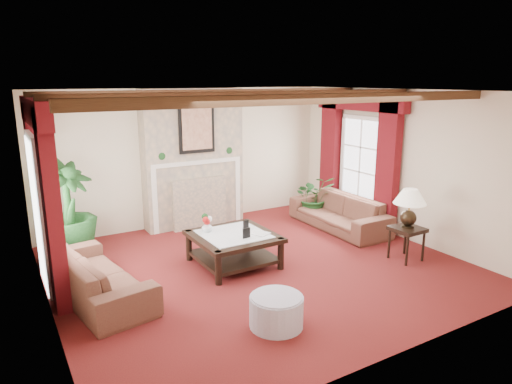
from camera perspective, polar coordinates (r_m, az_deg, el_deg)
floor at (r=7.25m, az=0.45°, el=-9.35°), size 6.00×6.00×0.00m
ceiling at (r=6.66m, az=0.50°, el=12.51°), size 6.00×6.00×0.00m
back_wall at (r=9.25m, az=-8.35°, el=4.35°), size 6.00×0.02×2.70m
left_wall at (r=5.92m, az=-25.29°, el=-2.26°), size 0.02×5.50×2.70m
right_wall at (r=8.73m, az=17.64°, el=3.27°), size 0.02×5.50×2.70m
ceiling_beams at (r=6.66m, az=0.50°, el=11.99°), size 6.00×3.00×0.12m
fireplace at (r=8.94m, az=-8.16°, el=12.73°), size 2.00×0.52×2.70m
french_door_left at (r=6.76m, az=-26.59°, el=6.23°), size 0.10×1.10×2.16m
french_door_right at (r=9.30m, az=13.27°, el=9.02°), size 0.10×1.10×2.16m
curtains_left at (r=6.74m, az=-26.04°, el=9.87°), size 0.20×2.40×2.55m
curtains_right at (r=9.20m, az=12.91°, el=11.62°), size 0.20×2.40×2.55m
sofa_left at (r=6.53m, az=-19.38°, el=-8.91°), size 2.34×1.30×0.84m
sofa_right at (r=9.09m, az=10.31°, el=-1.85°), size 2.21×0.69×0.86m
potted_palm at (r=8.07m, az=-22.38°, el=-4.50°), size 2.54×2.55×0.92m
small_plant at (r=9.73m, az=7.23°, el=-1.13°), size 1.33×1.37×0.71m
coffee_table at (r=7.26m, az=-2.80°, el=-7.18°), size 1.24×1.24×0.50m
side_table at (r=7.83m, az=18.26°, el=-6.13°), size 0.56×0.56×0.55m
ottoman at (r=5.59m, az=2.56°, el=-14.70°), size 0.64×0.64×0.38m
table_lamp at (r=7.65m, az=18.60°, el=-1.89°), size 0.51×0.51×0.65m
flower_vase at (r=7.29m, az=-6.13°, el=-4.37°), size 0.22×0.22×0.17m
book at (r=7.04m, az=-0.19°, el=-4.32°), size 0.25×0.20×0.32m
photo_frame_a at (r=6.95m, az=-1.20°, el=-5.19°), size 0.13×0.03×0.17m
photo_frame_b at (r=7.42m, az=-1.27°, el=-4.07°), size 0.11×0.04×0.14m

